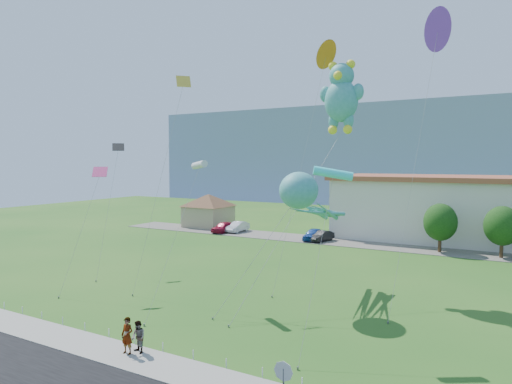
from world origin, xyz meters
TOP-DOWN VIEW (x-y plane):
  - ground at (0.00, 0.00)m, footprint 160.00×160.00m
  - sidewalk at (0.00, -2.75)m, footprint 80.00×2.50m
  - parking_strip at (0.00, 35.00)m, footprint 70.00×6.00m
  - hill_ridge at (0.00, 120.00)m, footprint 160.00×50.00m
  - pavilion at (-24.00, 38.00)m, footprint 9.20×9.20m
  - stop_sign at (9.50, -4.21)m, footprint 0.80×0.07m
  - rope_fence at (0.00, -1.30)m, footprint 26.05×0.05m
  - tree_near at (10.00, 34.00)m, footprint 3.60×3.60m
  - tree_mid at (16.00, 34.00)m, footprint 3.60×3.60m
  - pedestrian_left at (-0.27, -2.57)m, footprint 0.72×0.50m
  - pedestrian_right at (0.17, -2.23)m, footprint 0.96×0.84m
  - parked_car_red at (-18.63, 34.12)m, footprint 1.95×4.45m
  - parked_car_silver at (-17.14, 35.47)m, footprint 1.56×4.39m
  - parked_car_blue at (-5.08, 34.34)m, footprint 1.91×4.40m
  - parked_car_black at (-3.90, 34.14)m, footprint 2.20×4.14m
  - octopus_kite at (3.92, 10.83)m, footprint 4.78×12.15m
  - teddy_bear_kite at (4.53, 16.45)m, footprint 4.31×14.32m
  - small_kite_orange at (2.71, 17.44)m, footprint 2.08×8.34m
  - small_kite_pink at (-11.43, 5.39)m, footprint 1.29×4.29m
  - small_kite_yellow at (-6.08, 8.75)m, footprint 2.52×4.73m
  - small_kite_purple at (11.78, 15.56)m, footprint 2.41×7.71m
  - small_kite_black at (-15.90, 11.71)m, footprint 3.72×6.36m
  - small_kite_white at (-2.97, 7.35)m, footprint 0.80×7.59m
  - small_kite_cyan at (8.00, 5.08)m, footprint 0.50×6.06m

SIDE VIEW (x-z plane):
  - ground at x=0.00m, z-range 0.00..0.00m
  - parking_strip at x=0.00m, z-range 0.00..0.06m
  - sidewalk at x=0.00m, z-range 0.00..0.10m
  - rope_fence at x=0.00m, z-range 0.00..0.50m
  - parked_car_black at x=-3.90m, z-range 0.06..1.36m
  - parked_car_silver at x=-17.14m, z-range 0.06..1.50m
  - parked_car_blue at x=-5.08m, z-range 0.06..1.54m
  - parked_car_red at x=-18.63m, z-range 0.06..1.55m
  - pedestrian_right at x=0.17m, z-range 0.10..1.77m
  - pedestrian_left at x=-0.27m, z-range 0.10..2.00m
  - stop_sign at x=9.50m, z-range 0.62..3.12m
  - pavilion at x=-24.00m, z-range 0.52..5.52m
  - tree_near at x=10.00m, z-range 0.65..6.12m
  - tree_mid at x=16.00m, z-range 0.65..6.12m
  - octopus_kite at x=3.92m, z-range 2.64..11.96m
  - small_kite_pink at x=-11.43m, z-range 3.47..13.14m
  - small_kite_cyan at x=8.00m, z-range 4.38..14.18m
  - small_kite_white at x=-2.97m, z-range 4.59..14.82m
  - small_kite_black at x=-15.90m, z-range 4.17..16.03m
  - hill_ridge at x=0.00m, z-range 0.00..25.00m
  - small_kite_yellow at x=-6.08m, z-range 5.74..22.45m
  - teddy_bear_kite at x=4.53m, z-range 6.30..24.42m
  - small_kite_orange at x=2.71m, z-range 8.68..28.40m
  - small_kite_purple at x=11.78m, z-range 8.82..28.86m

